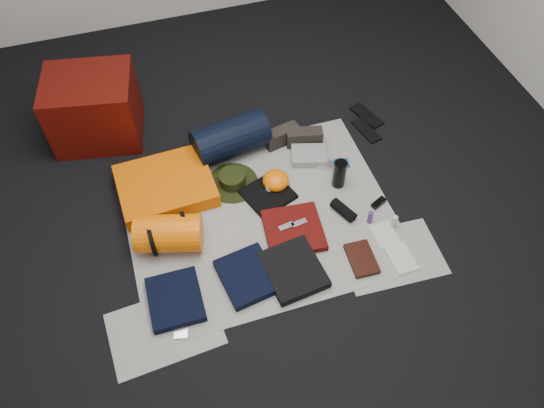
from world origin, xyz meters
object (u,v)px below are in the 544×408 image
object	(u,v)px
stuff_sack	(169,233)
compact_camera	(325,165)
navy_duffel	(230,138)
water_bottle	(339,174)
red_cabinet	(94,108)
paperback_book	(362,259)
sleeping_pad	(166,186)

from	to	relation	value
stuff_sack	compact_camera	distance (m)	1.12
navy_duffel	stuff_sack	bearing A→B (deg)	-140.39
stuff_sack	water_bottle	bearing A→B (deg)	6.53
compact_camera	red_cabinet	bearing A→B (deg)	-178.47
navy_duffel	paperback_book	bearing A→B (deg)	-74.15
navy_duffel	water_bottle	world-z (taller)	navy_duffel
sleeping_pad	compact_camera	bearing A→B (deg)	-6.45
sleeping_pad	paperback_book	bearing A→B (deg)	-40.99
compact_camera	navy_duffel	bearing A→B (deg)	-179.39
sleeping_pad	paperback_book	distance (m)	1.30
sleeping_pad	paperback_book	size ratio (longest dim) A/B	2.58
sleeping_pad	red_cabinet	bearing A→B (deg)	116.87
water_bottle	stuff_sack	bearing A→B (deg)	-173.47
red_cabinet	compact_camera	distance (m)	1.58
sleeping_pad	navy_duffel	size ratio (longest dim) A/B	1.18
sleeping_pad	water_bottle	world-z (taller)	water_bottle
paperback_book	stuff_sack	bearing A→B (deg)	159.59
sleeping_pad	compact_camera	xyz separation A→B (m)	(1.03, -0.12, -0.03)
stuff_sack	paperback_book	xyz separation A→B (m)	(1.03, -0.45, -0.10)
navy_duffel	water_bottle	xyz separation A→B (m)	(0.58, -0.48, -0.03)
navy_duffel	compact_camera	xyz separation A→B (m)	(0.55, -0.32, -0.11)
stuff_sack	navy_duffel	xyz separation A→B (m)	(0.53, 0.61, 0.02)
water_bottle	paperback_book	size ratio (longest dim) A/B	0.91
water_bottle	sleeping_pad	bearing A→B (deg)	165.36
red_cabinet	water_bottle	size ratio (longest dim) A/B	2.75
navy_duffel	compact_camera	bearing A→B (deg)	-39.71
navy_duffel	paperback_book	size ratio (longest dim) A/B	2.18
water_bottle	paperback_book	distance (m)	0.59
navy_duffel	paperback_book	xyz separation A→B (m)	(0.50, -1.06, -0.11)
navy_duffel	compact_camera	world-z (taller)	navy_duffel
red_cabinet	sleeping_pad	size ratio (longest dim) A/B	0.97
red_cabinet	sleeping_pad	xyz separation A→B (m)	(0.33, -0.65, -0.17)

